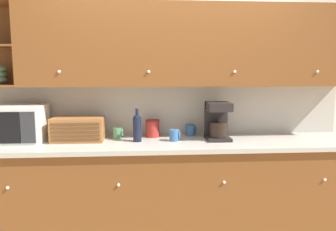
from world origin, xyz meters
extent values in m
plane|color=tan|center=(0.00, 0.00, 0.00)|extent=(24.00, 24.00, 0.00)
cube|color=silver|center=(0.00, 0.03, 1.30)|extent=(5.95, 0.06, 2.60)
cube|color=brown|center=(0.00, -0.33, 0.45)|extent=(3.55, 0.66, 0.90)
cube|color=#B7B2A8|center=(0.00, -0.34, 0.92)|extent=(3.57, 0.69, 0.04)
sphere|color=white|center=(-1.33, -0.66, 0.65)|extent=(0.03, 0.03, 0.03)
sphere|color=white|center=(-0.44, -0.66, 0.65)|extent=(0.03, 0.03, 0.03)
sphere|color=white|center=(0.44, -0.66, 0.65)|extent=(0.03, 0.03, 0.03)
sphere|color=white|center=(1.33, -0.66, 0.65)|extent=(0.03, 0.03, 0.03)
cube|color=#B7B2A8|center=(0.00, -0.01, 1.19)|extent=(3.55, 0.01, 0.50)
cube|color=brown|center=(0.21, -0.17, 1.82)|extent=(3.13, 0.33, 0.76)
cube|color=brown|center=(-1.57, -0.01, 1.82)|extent=(0.42, 0.02, 0.76)
sphere|color=white|center=(-0.96, -0.34, 1.58)|extent=(0.03, 0.03, 0.03)
sphere|color=white|center=(-0.18, -0.34, 1.58)|extent=(0.03, 0.03, 0.03)
sphere|color=white|center=(0.60, -0.34, 1.58)|extent=(0.03, 0.03, 0.03)
sphere|color=white|center=(1.38, -0.34, 1.58)|extent=(0.03, 0.03, 0.03)
cube|color=silver|center=(-1.40, -0.27, 1.11)|extent=(0.54, 0.41, 0.34)
cube|color=#2D2D33|center=(-1.21, -0.48, 1.11)|extent=(0.12, 0.01, 0.27)
cube|color=#996033|center=(-0.84, -0.26, 1.05)|extent=(0.47, 0.26, 0.22)
cube|color=#54351C|center=(-0.84, -0.39, 0.98)|extent=(0.43, 0.01, 0.02)
cube|color=#54351C|center=(-0.84, -0.39, 1.01)|extent=(0.43, 0.01, 0.02)
cube|color=#54351C|center=(-0.84, -0.39, 1.05)|extent=(0.43, 0.01, 0.02)
cube|color=#54351C|center=(-0.84, -0.39, 1.09)|extent=(0.43, 0.01, 0.02)
cube|color=#54351C|center=(-0.84, -0.39, 1.12)|extent=(0.43, 0.01, 0.02)
cylinder|color=#4C845B|center=(-0.48, -0.19, 0.99)|extent=(0.08, 0.08, 0.11)
torus|color=#4C845B|center=(-0.44, -0.19, 1.00)|extent=(0.01, 0.07, 0.07)
cylinder|color=black|center=(-0.29, -0.32, 1.05)|extent=(0.08, 0.08, 0.21)
sphere|color=black|center=(-0.29, -0.32, 1.15)|extent=(0.08, 0.08, 0.08)
cylinder|color=black|center=(-0.29, -0.32, 1.21)|extent=(0.03, 0.03, 0.07)
cylinder|color=#B22D28|center=(-0.14, -0.12, 1.02)|extent=(0.13, 0.13, 0.16)
cylinder|color=maroon|center=(-0.14, -0.12, 1.10)|extent=(0.14, 0.14, 0.01)
cylinder|color=#38669E|center=(0.05, -0.33, 0.99)|extent=(0.09, 0.09, 0.11)
torus|color=#38669E|center=(0.10, -0.33, 1.00)|extent=(0.01, 0.07, 0.07)
cylinder|color=#38669E|center=(0.23, -0.08, 0.99)|extent=(0.09, 0.09, 0.11)
torus|color=#38669E|center=(0.29, -0.08, 1.00)|extent=(0.01, 0.07, 0.07)
cube|color=black|center=(0.47, -0.31, 0.95)|extent=(0.22, 0.25, 0.03)
cylinder|color=black|center=(0.47, -0.33, 1.04)|extent=(0.16, 0.16, 0.14)
cube|color=black|center=(0.47, -0.21, 1.12)|extent=(0.22, 0.06, 0.35)
cube|color=black|center=(0.47, -0.31, 1.26)|extent=(0.22, 0.25, 0.08)
camera|label=1|loc=(-0.23, -3.29, 1.58)|focal=35.00mm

